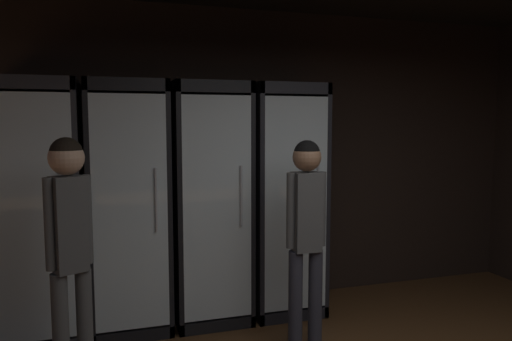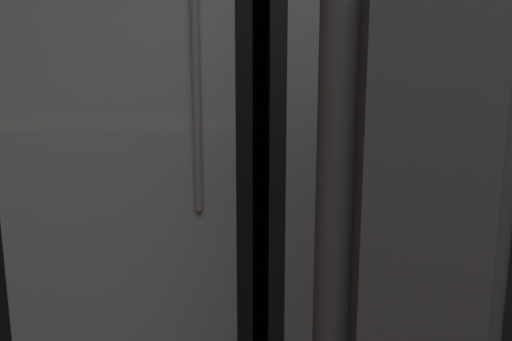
# 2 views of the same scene
# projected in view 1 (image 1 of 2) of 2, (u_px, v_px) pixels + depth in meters

# --- Properties ---
(wall_back) EXTENTS (6.00, 0.06, 2.80)m
(wall_back) POSITION_uv_depth(u_px,v_px,m) (279.00, 157.00, 4.78)
(wall_back) COLOR black
(wall_back) RESTS_ON ground
(cooler_far_left) EXTENTS (0.65, 0.67, 2.08)m
(cooler_far_left) POSITION_uv_depth(u_px,v_px,m) (40.00, 213.00, 3.86)
(cooler_far_left) COLOR #2B2B30
(cooler_far_left) RESTS_ON ground
(cooler_left) EXTENTS (0.65, 0.67, 2.08)m
(cooler_left) POSITION_uv_depth(u_px,v_px,m) (128.00, 208.00, 4.07)
(cooler_left) COLOR black
(cooler_left) RESTS_ON ground
(cooler_center) EXTENTS (0.65, 0.67, 2.08)m
(cooler_center) POSITION_uv_depth(u_px,v_px,m) (209.00, 204.00, 4.27)
(cooler_center) COLOR black
(cooler_center) RESTS_ON ground
(cooler_right) EXTENTS (0.65, 0.67, 2.08)m
(cooler_right) POSITION_uv_depth(u_px,v_px,m) (281.00, 200.00, 4.47)
(cooler_right) COLOR black
(cooler_right) RESTS_ON ground
(shopper_near) EXTENTS (0.28, 0.22, 1.66)m
(shopper_near) POSITION_uv_depth(u_px,v_px,m) (69.00, 235.00, 3.03)
(shopper_near) COLOR #4C4C4C
(shopper_near) RESTS_ON ground
(shopper_far) EXTENTS (0.31, 0.21, 1.61)m
(shopper_far) POSITION_uv_depth(u_px,v_px,m) (306.00, 223.00, 3.60)
(shopper_far) COLOR #2D2D38
(shopper_far) RESTS_ON ground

